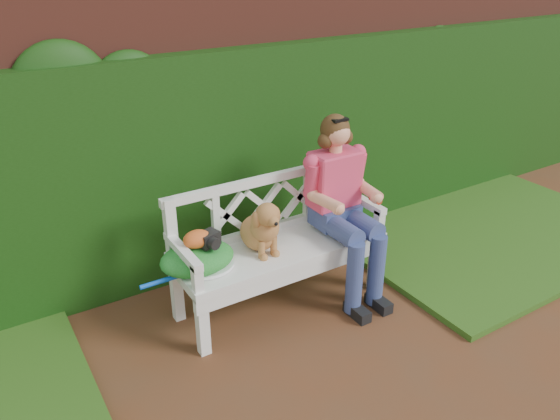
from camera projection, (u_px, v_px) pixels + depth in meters
ground at (326, 399)px, 3.14m from camera, size 60.00×60.00×0.00m
brick_wall at (183, 130)px, 4.11m from camera, size 10.00×0.30×2.20m
ivy_hedge at (197, 170)px, 4.05m from camera, size 10.00×0.18×1.70m
grass_right at (482, 230)px, 4.95m from camera, size 2.60×2.00×0.05m
garden_bench at (280, 274)px, 3.89m from camera, size 1.65×0.80×0.48m
seated_woman at (337, 210)px, 3.92m from camera, size 0.72×0.84×1.27m
dog at (260, 224)px, 3.64m from camera, size 0.34×0.41×0.39m
tennis_racket at (204, 268)px, 3.48m from camera, size 0.70×0.44×0.03m
green_bag at (197, 257)px, 3.47m from camera, size 0.51×0.41×0.17m
camera_item at (208, 239)px, 3.43m from camera, size 0.15×0.13×0.09m
baseball_glove at (197, 239)px, 3.40m from camera, size 0.20×0.16×0.11m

